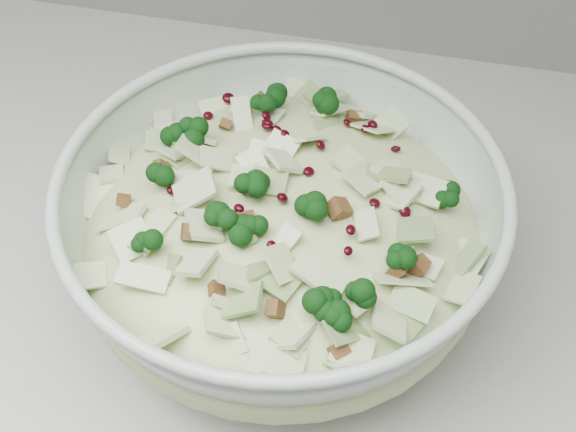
{
  "coord_description": "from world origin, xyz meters",
  "views": [
    {
      "loc": [
        -0.45,
        1.19,
        1.47
      ],
      "look_at": [
        -0.55,
        1.6,
        1.0
      ],
      "focal_mm": 50.0,
      "sensor_mm": 36.0,
      "label": 1
    }
  ],
  "objects": [
    {
      "name": "mixing_bowl",
      "position": [
        -0.55,
        1.6,
        0.97
      ],
      "size": [
        0.45,
        0.45,
        0.14
      ],
      "rotation": [
        0.0,
        0.0,
        0.38
      ],
      "color": "#B2C4B8",
      "rests_on": "counter"
    },
    {
      "name": "salad",
      "position": [
        -0.55,
        1.6,
        1.0
      ],
      "size": [
        0.46,
        0.46,
        0.14
      ],
      "rotation": [
        0.0,
        0.0,
        0.7
      ],
      "color": "beige",
      "rests_on": "mixing_bowl"
    }
  ]
}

